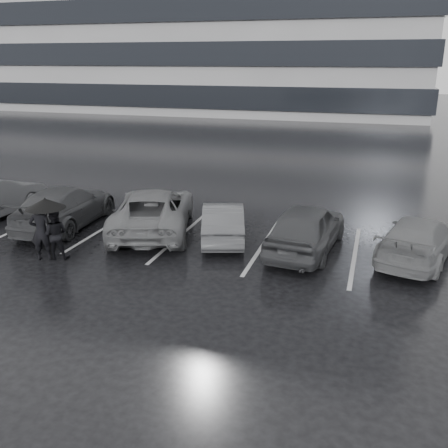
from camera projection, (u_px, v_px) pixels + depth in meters
ground at (220, 274)px, 13.50m from camera, size 160.00×160.00×0.00m
car_main at (306, 228)px, 14.95m from camera, size 2.18×4.47×1.47m
car_west_a at (223, 221)px, 16.00m from camera, size 2.30×3.87×1.20m
car_west_b at (153, 210)px, 16.70m from camera, size 3.84×5.70×1.45m
car_west_c at (65, 206)px, 17.24m from camera, size 2.32×4.93×1.39m
car_east at (418, 239)px, 14.35m from camera, size 2.80×4.60×1.25m
pedestrian_left at (41, 231)px, 14.24m from camera, size 0.74×0.63×1.73m
pedestrian_right at (55, 234)px, 14.36m from camera, size 0.88×0.78×1.50m
umbrella at (45, 203)px, 13.93m from camera, size 1.10×1.10×1.87m
stall_stripes at (220, 241)px, 15.99m from camera, size 19.72×5.00×0.00m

